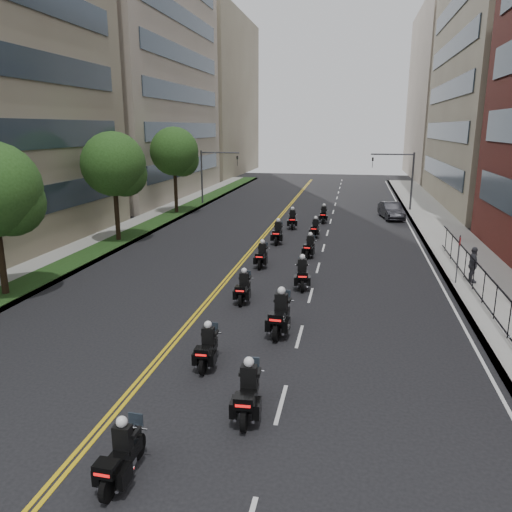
% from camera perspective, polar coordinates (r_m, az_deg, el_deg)
% --- Properties ---
extents(sidewalk_right, '(4.00, 90.00, 0.15)m').
position_cam_1_polar(sidewalk_right, '(34.68, 22.38, 0.33)').
color(sidewalk_right, gray).
rests_on(sidewalk_right, ground).
extents(sidewalk_left, '(4.00, 90.00, 0.15)m').
position_cam_1_polar(sidewalk_left, '(37.98, -15.83, 2.04)').
color(sidewalk_left, gray).
rests_on(sidewalk_left, ground).
extents(grass_strip, '(2.00, 90.00, 0.04)m').
position_cam_1_polar(grass_strip, '(37.61, -14.75, 2.14)').
color(grass_strip, '#1E3513').
rests_on(grass_strip, sidewalk_left).
extents(building_right_far, '(15.00, 28.00, 26.00)m').
position_cam_1_polar(building_right_far, '(87.76, 22.88, 16.76)').
color(building_right_far, '#9F9280').
rests_on(building_right_far, ground).
extents(building_left_mid, '(16.11, 28.00, 34.00)m').
position_cam_1_polar(building_left_mid, '(62.85, -15.71, 22.33)').
color(building_left_mid, '#9F9280').
rests_on(building_left_mid, ground).
extents(building_left_far, '(16.00, 28.00, 26.00)m').
position_cam_1_polar(building_left_far, '(90.32, -6.69, 17.66)').
color(building_left_far, gray).
rests_on(building_left_far, ground).
extents(iron_fence, '(0.05, 28.00, 1.50)m').
position_cam_1_polar(iron_fence, '(22.08, 26.31, -5.59)').
color(iron_fence, black).
rests_on(iron_fence, sidewalk_right).
extents(street_trees, '(4.40, 38.40, 7.98)m').
position_cam_1_polar(street_trees, '(31.23, -20.15, 8.52)').
color(street_trees, '#322416').
rests_on(street_trees, ground).
extents(traffic_signal_right, '(4.09, 0.20, 5.60)m').
position_cam_1_polar(traffic_signal_right, '(50.43, 16.38, 9.15)').
color(traffic_signal_right, '#3F3F44').
rests_on(traffic_signal_right, ground).
extents(traffic_signal_left, '(4.09, 0.20, 5.60)m').
position_cam_1_polar(traffic_signal_left, '(52.28, -5.21, 9.84)').
color(traffic_signal_left, '#3F3F44').
rests_on(traffic_signal_left, ground).
extents(motorcycle_0, '(0.49, 2.13, 1.57)m').
position_cam_1_polar(motorcycle_0, '(12.68, -15.13, -21.24)').
color(motorcycle_0, black).
rests_on(motorcycle_0, ground).
extents(motorcycle_1, '(0.59, 2.35, 1.73)m').
position_cam_1_polar(motorcycle_1, '(14.50, -0.90, -15.45)').
color(motorcycle_1, black).
rests_on(motorcycle_1, ground).
extents(motorcycle_2, '(0.50, 2.13, 1.57)m').
position_cam_1_polar(motorcycle_2, '(17.34, -5.55, -10.47)').
color(motorcycle_2, black).
rests_on(motorcycle_2, ground).
extents(motorcycle_3, '(0.62, 2.55, 1.88)m').
position_cam_1_polar(motorcycle_3, '(19.77, 2.81, -6.80)').
color(motorcycle_3, black).
rests_on(motorcycle_3, ground).
extents(motorcycle_4, '(0.50, 2.16, 1.59)m').
position_cam_1_polar(motorcycle_4, '(23.30, -1.42, -3.73)').
color(motorcycle_4, black).
rests_on(motorcycle_4, ground).
extents(motorcycle_5, '(0.69, 2.33, 1.72)m').
position_cam_1_polar(motorcycle_5, '(25.35, 5.28, -2.14)').
color(motorcycle_5, black).
rests_on(motorcycle_5, ground).
extents(motorcycle_6, '(0.50, 2.18, 1.61)m').
position_cam_1_polar(motorcycle_6, '(29.06, 0.69, -0.00)').
color(motorcycle_6, black).
rests_on(motorcycle_6, ground).
extents(motorcycle_7, '(0.61, 2.11, 1.56)m').
position_cam_1_polar(motorcycle_7, '(31.45, 6.16, 1.00)').
color(motorcycle_7, black).
rests_on(motorcycle_7, ground).
extents(motorcycle_8, '(0.55, 2.38, 1.76)m').
position_cam_1_polar(motorcycle_8, '(34.97, 2.51, 2.58)').
color(motorcycle_8, black).
rests_on(motorcycle_8, ground).
extents(motorcycle_9, '(0.51, 2.10, 1.55)m').
position_cam_1_polar(motorcycle_9, '(37.23, 6.78, 3.10)').
color(motorcycle_9, black).
rests_on(motorcycle_9, ground).
extents(motorcycle_10, '(0.65, 2.33, 1.72)m').
position_cam_1_polar(motorcycle_10, '(40.33, 4.18, 4.14)').
color(motorcycle_10, black).
rests_on(motorcycle_10, ground).
extents(motorcycle_11, '(0.50, 2.18, 1.61)m').
position_cam_1_polar(motorcycle_11, '(43.06, 7.74, 4.65)').
color(motorcycle_11, black).
rests_on(motorcycle_11, ground).
extents(parked_sedan, '(2.26, 4.58, 1.45)m').
position_cam_1_polar(parked_sedan, '(46.13, 15.20, 5.04)').
color(parked_sedan, black).
rests_on(parked_sedan, ground).
extents(pedestrian_c, '(0.51, 1.12, 1.88)m').
position_cam_1_polar(pedestrian_c, '(27.83, 23.56, -0.93)').
color(pedestrian_c, '#414149').
rests_on(pedestrian_c, sidewalk_right).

